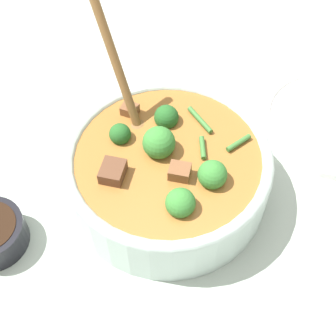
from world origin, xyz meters
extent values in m
plane|color=#ADBCAD|center=(0.00, 0.00, 0.00)|extent=(4.00, 4.00, 0.00)
cylinder|color=#B2C6BC|center=(0.00, 0.00, 0.04)|extent=(0.28, 0.28, 0.08)
torus|color=#B2C6BC|center=(0.00, 0.00, 0.08)|extent=(0.28, 0.28, 0.02)
cylinder|color=#9E662D|center=(0.00, 0.00, 0.06)|extent=(0.25, 0.25, 0.05)
sphere|color=#387F33|center=(-0.05, -0.06, 0.09)|extent=(0.04, 0.04, 0.04)
cylinder|color=#6B9956|center=(-0.05, -0.06, 0.06)|extent=(0.01, 0.01, 0.02)
sphere|color=#387F33|center=(0.01, -0.07, 0.09)|extent=(0.04, 0.04, 0.04)
cylinder|color=#6B9956|center=(0.01, -0.07, 0.07)|extent=(0.01, 0.01, 0.02)
sphere|color=#235B23|center=(-0.02, 0.07, 0.09)|extent=(0.03, 0.03, 0.03)
cylinder|color=#6B9956|center=(-0.02, 0.07, 0.07)|extent=(0.01, 0.01, 0.01)
sphere|color=#387F33|center=(0.00, 0.02, 0.10)|extent=(0.04, 0.04, 0.04)
cylinder|color=#6B9956|center=(0.00, 0.02, 0.06)|extent=(0.02, 0.02, 0.02)
sphere|color=#235B23|center=(0.04, 0.04, 0.09)|extent=(0.03, 0.03, 0.03)
cylinder|color=#6B9956|center=(0.04, 0.04, 0.06)|extent=(0.01, 0.01, 0.02)
cube|color=brown|center=(-0.07, 0.03, 0.09)|extent=(0.04, 0.04, 0.03)
cube|color=brown|center=(0.02, 0.09, 0.09)|extent=(0.03, 0.03, 0.02)
cube|color=brown|center=(-0.01, -0.03, 0.09)|extent=(0.03, 0.03, 0.02)
cylinder|color=#3D7533|center=(0.04, -0.03, 0.09)|extent=(0.03, 0.03, 0.01)
cylinder|color=#3D7533|center=(0.08, -0.06, 0.09)|extent=(0.04, 0.01, 0.01)
cylinder|color=#3D7533|center=(0.07, 0.01, 0.09)|extent=(0.02, 0.05, 0.01)
ellipsoid|color=brown|center=(0.01, 0.07, 0.08)|extent=(0.04, 0.03, 0.01)
cylinder|color=brown|center=(0.02, 0.11, 0.16)|extent=(0.03, 0.09, 0.17)
cylinder|color=white|center=(0.27, -0.10, 0.01)|extent=(0.22, 0.22, 0.01)
torus|color=white|center=(0.27, -0.10, 0.01)|extent=(0.22, 0.22, 0.01)
camera|label=1|loc=(-0.27, -0.25, 0.56)|focal=50.00mm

